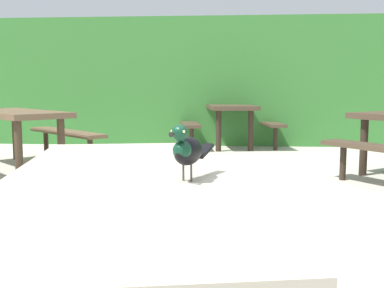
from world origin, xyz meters
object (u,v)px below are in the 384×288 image
at_px(bird_grackle, 187,149).
at_px(picnic_table_mid_left, 228,115).
at_px(picnic_table_foreground, 121,228).
at_px(picnic_table_far_centre, 16,125).

height_order(bird_grackle, picnic_table_mid_left, bird_grackle).
distance_m(picnic_table_foreground, picnic_table_far_centre, 4.86).
bearing_deg(picnic_table_mid_left, picnic_table_foreground, -93.02).
distance_m(bird_grackle, picnic_table_mid_left, 6.82).
relative_size(picnic_table_foreground, bird_grackle, 7.21).
height_order(picnic_table_foreground, bird_grackle, bird_grackle).
bearing_deg(picnic_table_far_centre, picnic_table_foreground, -60.85).
bearing_deg(picnic_table_foreground, picnic_table_far_centre, 119.15).
bearing_deg(picnic_table_far_centre, bird_grackle, -58.98).
bearing_deg(picnic_table_far_centre, picnic_table_mid_left, 42.35).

